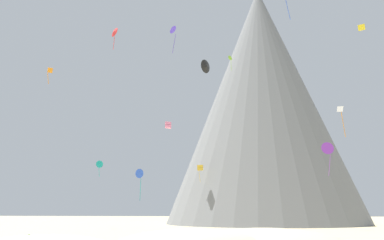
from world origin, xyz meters
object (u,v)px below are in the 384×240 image
kite_pink_mid (168,125)px  kite_yellow_high (362,27)px  kite_lime_high (230,58)px  kite_black_mid (206,66)px  kite_indigo_high (173,30)px  kite_blue_low (140,174)px  kite_orange_high (50,72)px  kite_violet_mid (327,149)px  bush_ridge_crest (29,238)px  kite_red_high (114,32)px  kite_white_mid (341,114)px  kite_magenta_low (272,187)px  kite_gold_low (200,168)px  rock_massif (264,121)px  kite_teal_low (99,164)px

kite_pink_mid → kite_yellow_high: bearing=40.0°
kite_lime_high → kite_black_mid: bearing=-140.3°
kite_indigo_high → kite_blue_low: bearing=91.8°
kite_orange_high → kite_indigo_high: bearing=-150.0°
kite_black_mid → kite_indigo_high: kite_indigo_high is taller
kite_violet_mid → kite_blue_low: kite_violet_mid is taller
kite_pink_mid → kite_yellow_high: 45.17m
bush_ridge_crest → kite_orange_high: bearing=112.1°
kite_red_high → kite_black_mid: bearing=2.2°
kite_blue_low → kite_violet_mid: bearing=-142.3°
kite_violet_mid → kite_white_mid: size_ratio=1.43×
kite_white_mid → kite_black_mid: kite_black_mid is taller
kite_violet_mid → kite_lime_high: (-19.34, 10.27, 24.11)m
kite_magenta_low → kite_gold_low: kite_gold_low is taller
rock_massif → kite_white_mid: 56.35m
kite_violet_mid → kite_gold_low: kite_violet_mid is taller
kite_white_mid → kite_orange_high: size_ratio=1.73×
kite_magenta_low → kite_pink_mid: (-22.54, -8.63, 13.17)m
kite_violet_mid → kite_gold_low: (-26.97, 11.33, -2.46)m
kite_white_mid → kite_gold_low: kite_white_mid is taller
rock_massif → kite_blue_low: bearing=-118.5°
rock_massif → kite_magenta_low: (-0.11, -21.21, -19.77)m
kite_magenta_low → kite_teal_low: bearing=-160.2°
bush_ridge_crest → kite_indigo_high: 50.21m
kite_lime_high → kite_gold_low: (-7.63, 1.07, -26.57)m
kite_white_mid → kite_pink_mid: size_ratio=3.01×
kite_magenta_low → kite_white_mid: kite_white_mid is taller
kite_lime_high → kite_white_mid: (17.05, -32.76, -22.06)m
kite_violet_mid → kite_lime_high: 32.57m
kite_magenta_low → kite_lime_high: 32.37m
kite_gold_low → kite_orange_high: size_ratio=1.44×
bush_ridge_crest → kite_yellow_high: kite_yellow_high is taller
kite_yellow_high → kite_magenta_low: bearing=-0.3°
kite_blue_low → kite_indigo_high: (4.68, 6.45, 29.99)m
bush_ridge_crest → kite_white_mid: kite_white_mid is taller
kite_magenta_low → kite_orange_high: bearing=-133.7°
rock_massif → kite_violet_mid: (10.50, -32.23, -12.71)m
kite_red_high → kite_teal_low: size_ratio=1.43×
kite_lime_high → kite_blue_low: bearing=-169.2°
kite_lime_high → kite_red_high: 30.15m
kite_magenta_low → kite_violet_mid: size_ratio=0.78×
rock_massif → kite_pink_mid: bearing=-127.2°
kite_red_high → kite_lime_high: bearing=81.2°
kite_teal_low → kite_indigo_high: bearing=119.5°
kite_blue_low → kite_yellow_high: 43.10m
kite_white_mid → kite_red_high: size_ratio=0.98×
kite_magenta_low → kite_pink_mid: kite_pink_mid is taller
rock_massif → kite_yellow_high: size_ratio=70.43×
kite_yellow_high → kite_pink_mid: bearing=32.4°
kite_magenta_low → rock_massif: bearing=93.1°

